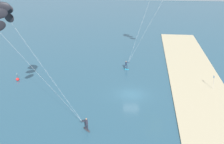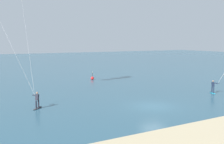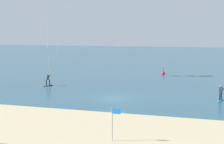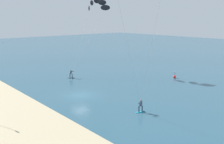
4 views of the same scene
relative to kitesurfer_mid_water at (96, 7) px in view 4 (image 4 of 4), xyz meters
The scene contains 4 objects.
ground_plane 22.46m from the kitesurfer_mid_water, 46.09° to the right, with size 240.00×240.00×0.00m, color #2D566B.
sand_strip 30.02m from the kitesurfer_mid_water, 62.70° to the right, with size 80.00×9.10×0.16m, color #C6B289.
kitesurfer_mid_water is the anchor object (origin of this frame).
marker_buoy 21.77m from the kitesurfer_mid_water, 26.77° to the left, with size 0.56×0.56×1.38m.
Camera 4 is at (31.02, -20.69, 11.67)m, focal length 40.25 mm.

